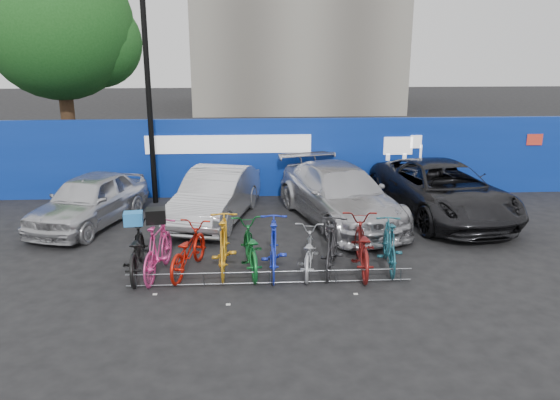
{
  "coord_description": "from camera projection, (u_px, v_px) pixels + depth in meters",
  "views": [
    {
      "loc": [
        -0.37,
        -10.44,
        4.57
      ],
      "look_at": [
        0.34,
        2.0,
        0.99
      ],
      "focal_mm": 35.0,
      "sensor_mm": 36.0,
      "label": 1
    }
  ],
  "objects": [
    {
      "name": "car_1",
      "position": [
        216.0,
        196.0,
        14.47
      ],
      "size": [
        2.45,
        4.41,
        1.38
      ],
      "primitive_type": "imported",
      "rotation": [
        0.0,
        0.0,
        -0.25
      ],
      "color": "#B7B8BC",
      "rests_on": "ground"
    },
    {
      "name": "bike_8",
      "position": [
        361.0,
        245.0,
        11.29
      ],
      "size": [
        0.93,
        2.16,
        1.1
      ],
      "primitive_type": "imported",
      "rotation": [
        0.0,
        0.0,
        3.04
      ],
      "color": "maroon",
      "rests_on": "ground"
    },
    {
      "name": "bike_4",
      "position": [
        250.0,
        247.0,
        11.27
      ],
      "size": [
        0.88,
        2.01,
        1.03
      ],
      "primitive_type": "imported",
      "rotation": [
        0.0,
        0.0,
        3.25
      ],
      "color": "#126628",
      "rests_on": "ground"
    },
    {
      "name": "bike_6",
      "position": [
        308.0,
        251.0,
        11.23
      ],
      "size": [
        0.86,
        1.81,
        0.91
      ],
      "primitive_type": "imported",
      "rotation": [
        0.0,
        0.0,
        2.99
      ],
      "color": "#AAADB1",
      "rests_on": "ground"
    },
    {
      "name": "bike_rack",
      "position": [
        270.0,
        277.0,
        10.68
      ],
      "size": [
        5.6,
        0.03,
        0.3
      ],
      "color": "#595B60",
      "rests_on": "ground"
    },
    {
      "name": "lamppost",
      "position": [
        148.0,
        91.0,
        15.41
      ],
      "size": [
        0.25,
        0.5,
        6.11
      ],
      "color": "black",
      "rests_on": "ground"
    },
    {
      "name": "car_3",
      "position": [
        442.0,
        190.0,
        14.81
      ],
      "size": [
        3.15,
        5.62,
        1.48
      ],
      "primitive_type": "imported",
      "rotation": [
        0.0,
        0.0,
        0.13
      ],
      "color": "black",
      "rests_on": "ground"
    },
    {
      "name": "car_2",
      "position": [
        340.0,
        194.0,
        14.4
      ],
      "size": [
        3.35,
        5.43,
        1.47
      ],
      "primitive_type": "imported",
      "rotation": [
        0.0,
        0.0,
        0.27
      ],
      "color": "#B9B9BE",
      "rests_on": "ground"
    },
    {
      "name": "ground",
      "position": [
        269.0,
        273.0,
        11.3
      ],
      "size": [
        100.0,
        100.0,
        0.0
      ],
      "primitive_type": "plane",
      "color": "black",
      "rests_on": "ground"
    },
    {
      "name": "bike_0",
      "position": [
        136.0,
        250.0,
        11.11
      ],
      "size": [
        0.88,
        2.08,
        1.06
      ],
      "primitive_type": "imported",
      "rotation": [
        0.0,
        0.0,
        3.23
      ],
      "color": "black",
      "rests_on": "ground"
    },
    {
      "name": "cargo_topcase",
      "position": [
        156.0,
        216.0,
        10.83
      ],
      "size": [
        0.43,
        0.39,
        0.28
      ],
      "primitive_type": "cube",
      "rotation": [
        0.0,
        0.0,
        0.14
      ],
      "color": "black",
      "rests_on": "bike_1"
    },
    {
      "name": "car_0",
      "position": [
        89.0,
        200.0,
        14.1
      ],
      "size": [
        2.75,
        4.28,
        1.36
      ],
      "primitive_type": "imported",
      "rotation": [
        0.0,
        0.0,
        -0.31
      ],
      "color": "silver",
      "rests_on": "ground"
    },
    {
      "name": "bike_3",
      "position": [
        224.0,
        244.0,
        11.25
      ],
      "size": [
        0.56,
        1.98,
        1.19
      ],
      "primitive_type": "imported",
      "rotation": [
        0.0,
        0.0,
        3.14
      ],
      "color": "orange",
      "rests_on": "ground"
    },
    {
      "name": "bike_5",
      "position": [
        274.0,
        246.0,
        11.15
      ],
      "size": [
        0.65,
        1.99,
        1.18
      ],
      "primitive_type": "imported",
      "rotation": [
        0.0,
        0.0,
        3.09
      ],
      "color": "#1E33C7",
      "rests_on": "ground"
    },
    {
      "name": "bike_9",
      "position": [
        389.0,
        244.0,
        11.38
      ],
      "size": [
        0.71,
        1.83,
        1.07
      ],
      "primitive_type": "imported",
      "rotation": [
        0.0,
        0.0,
        3.02
      ],
      "color": "#1B5767",
      "rests_on": "ground"
    },
    {
      "name": "hoarding",
      "position": [
        262.0,
        158.0,
        16.72
      ],
      "size": [
        22.0,
        0.18,
        2.4
      ],
      "color": "navy",
      "rests_on": "ground"
    },
    {
      "name": "bike_1",
      "position": [
        158.0,
        249.0,
        11.02
      ],
      "size": [
        0.79,
        1.95,
        1.14
      ],
      "primitive_type": "imported",
      "rotation": [
        0.0,
        0.0,
        3.0
      ],
      "color": "#E4398A",
      "rests_on": "ground"
    },
    {
      "name": "bike_2",
      "position": [
        188.0,
        250.0,
        11.19
      ],
      "size": [
        1.11,
        1.99,
        0.99
      ],
      "primitive_type": "imported",
      "rotation": [
        0.0,
        0.0,
        2.88
      ],
      "color": "#B91508",
      "rests_on": "ground"
    },
    {
      "name": "cargo_crate",
      "position": [
        133.0,
        219.0,
        10.93
      ],
      "size": [
        0.4,
        0.33,
        0.26
      ],
      "primitive_type": "cube",
      "rotation": [
        0.0,
        0.0,
        0.13
      ],
      "color": "#287ED2",
      "rests_on": "bike_0"
    },
    {
      "name": "tree",
      "position": [
        66.0,
        29.0,
        19.19
      ],
      "size": [
        5.4,
        5.2,
        7.8
      ],
      "color": "#382314",
      "rests_on": "ground"
    },
    {
      "name": "bike_7",
      "position": [
        332.0,
        246.0,
        11.25
      ],
      "size": [
        0.98,
        1.91,
        1.11
      ],
      "primitive_type": "imported",
      "rotation": [
        0.0,
        0.0,
        2.88
      ],
      "color": "#242426",
      "rests_on": "ground"
    }
  ]
}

